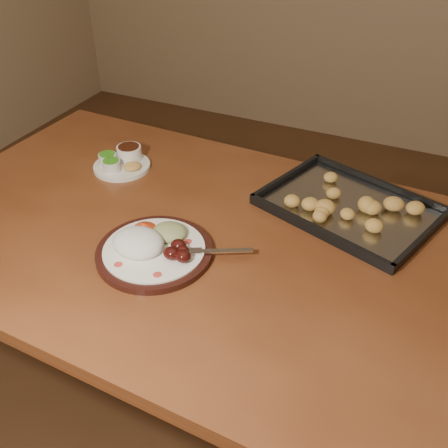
% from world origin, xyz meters
% --- Properties ---
extents(ground, '(4.00, 4.00, 0.00)m').
position_xyz_m(ground, '(0.00, 0.00, 0.00)').
color(ground, '#55331D').
rests_on(ground, ground).
extents(dining_table, '(1.54, 0.96, 0.75)m').
position_xyz_m(dining_table, '(-0.00, -0.19, 0.65)').
color(dining_table, brown).
rests_on(dining_table, ground).
extents(dinner_plate, '(0.35, 0.27, 0.06)m').
position_xyz_m(dinner_plate, '(-0.06, -0.31, 0.77)').
color(dinner_plate, black).
rests_on(dinner_plate, dining_table).
extents(condiment_saucer, '(0.17, 0.17, 0.06)m').
position_xyz_m(condiment_saucer, '(-0.35, -0.00, 0.77)').
color(condiment_saucer, silver).
rests_on(condiment_saucer, dining_table).
extents(baking_tray, '(0.49, 0.43, 0.04)m').
position_xyz_m(baking_tray, '(0.31, 0.06, 0.76)').
color(baking_tray, black).
rests_on(baking_tray, dining_table).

